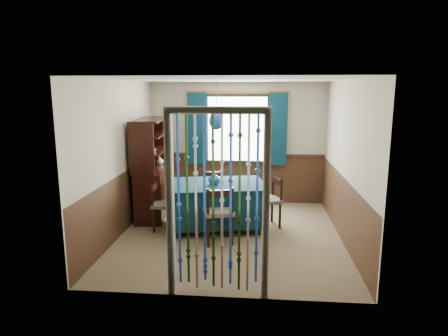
# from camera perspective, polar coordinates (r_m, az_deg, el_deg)

# --- Properties ---
(floor) EXTENTS (4.00, 4.00, 0.00)m
(floor) POSITION_cam_1_polar(r_m,az_deg,el_deg) (6.66, 0.87, -9.51)
(floor) COLOR brown
(floor) RESTS_ON ground
(ceiling) EXTENTS (4.00, 4.00, 0.00)m
(ceiling) POSITION_cam_1_polar(r_m,az_deg,el_deg) (6.23, 0.94, 12.52)
(ceiling) COLOR silver
(ceiling) RESTS_ON ground
(wall_back) EXTENTS (3.60, 0.00, 3.60)m
(wall_back) POSITION_cam_1_polar(r_m,az_deg,el_deg) (8.30, 1.91, 3.56)
(wall_back) COLOR #BBB299
(wall_back) RESTS_ON ground
(wall_front) EXTENTS (3.60, 0.00, 3.60)m
(wall_front) POSITION_cam_1_polar(r_m,az_deg,el_deg) (4.38, -1.01, -3.47)
(wall_front) COLOR #BBB299
(wall_front) RESTS_ON ground
(wall_left) EXTENTS (0.00, 4.00, 4.00)m
(wall_left) POSITION_cam_1_polar(r_m,az_deg,el_deg) (6.70, -14.64, 1.33)
(wall_left) COLOR #BBB299
(wall_left) RESTS_ON ground
(wall_right) EXTENTS (0.00, 4.00, 4.00)m
(wall_right) POSITION_cam_1_polar(r_m,az_deg,el_deg) (6.46, 17.05, 0.83)
(wall_right) COLOR #BBB299
(wall_right) RESTS_ON ground
(wainscot_back) EXTENTS (3.60, 0.00, 3.60)m
(wainscot_back) POSITION_cam_1_polar(r_m,az_deg,el_deg) (8.42, 1.87, -1.52)
(wainscot_back) COLOR #3F2718
(wainscot_back) RESTS_ON ground
(wainscot_front) EXTENTS (3.60, 0.00, 3.60)m
(wainscot_front) POSITION_cam_1_polar(r_m,az_deg,el_deg) (4.64, -0.96, -12.41)
(wainscot_front) COLOR #3F2718
(wainscot_front) RESTS_ON ground
(wainscot_left) EXTENTS (0.00, 4.00, 4.00)m
(wainscot_left) POSITION_cam_1_polar(r_m,az_deg,el_deg) (6.86, -14.21, -4.85)
(wainscot_left) COLOR #3F2718
(wainscot_left) RESTS_ON ground
(wainscot_right) EXTENTS (0.00, 4.00, 4.00)m
(wainscot_right) POSITION_cam_1_polar(r_m,az_deg,el_deg) (6.62, 16.55, -5.56)
(wainscot_right) COLOR #3F2718
(wainscot_right) RESTS_ON ground
(window) EXTENTS (1.32, 0.12, 1.42)m
(window) POSITION_cam_1_polar(r_m,az_deg,el_deg) (8.22, 1.91, 5.58)
(window) COLOR black
(window) RESTS_ON wall_back
(doorway) EXTENTS (1.16, 0.12, 2.18)m
(doorway) POSITION_cam_1_polar(r_m,az_deg,el_deg) (4.49, -0.92, -5.75)
(doorway) COLOR silver
(doorway) RESTS_ON ground
(dining_table) EXTENTS (1.82, 1.42, 0.78)m
(dining_table) POSITION_cam_1_polar(r_m,az_deg,el_deg) (6.86, -1.06, -4.92)
(dining_table) COLOR #0B2A3B
(dining_table) RESTS_ON floor
(chair_near) EXTENTS (0.55, 0.54, 0.92)m
(chair_near) POSITION_cam_1_polar(r_m,az_deg,el_deg) (6.18, -0.79, -6.41)
(chair_near) COLOR black
(chair_near) RESTS_ON floor
(chair_far) EXTENTS (0.43, 0.41, 0.83)m
(chair_far) POSITION_cam_1_polar(r_m,az_deg,el_deg) (7.59, -1.92, -3.40)
(chair_far) COLOR black
(chair_far) RESTS_ON floor
(chair_left) EXTENTS (0.40, 0.41, 0.82)m
(chair_left) POSITION_cam_1_polar(r_m,az_deg,el_deg) (6.84, -8.68, -5.22)
(chair_left) COLOR black
(chair_left) RESTS_ON floor
(chair_right) EXTENTS (0.54, 0.55, 0.87)m
(chair_right) POSITION_cam_1_polar(r_m,az_deg,el_deg) (6.98, 6.45, -4.59)
(chair_right) COLOR black
(chair_right) RESTS_ON floor
(sideboard) EXTENTS (0.62, 1.44, 1.83)m
(sideboard) POSITION_cam_1_polar(r_m,az_deg,el_deg) (7.64, -10.18, -2.06)
(sideboard) COLOR black
(sideboard) RESTS_ON floor
(pendant_lamp) EXTENTS (0.24, 0.24, 0.80)m
(pendant_lamp) POSITION_cam_1_polar(r_m,az_deg,el_deg) (6.61, -1.10, 6.80)
(pendant_lamp) COLOR olive
(pendant_lamp) RESTS_ON ceiling
(vase_table) EXTENTS (0.19, 0.19, 0.20)m
(vase_table) POSITION_cam_1_polar(r_m,az_deg,el_deg) (6.69, -1.40, -1.52)
(vase_table) COLOR #164299
(vase_table) RESTS_ON dining_table
(bowl_shelf) EXTENTS (0.19, 0.19, 0.05)m
(bowl_shelf) POSITION_cam_1_polar(r_m,az_deg,el_deg) (7.31, -10.31, 2.48)
(bowl_shelf) COLOR beige
(bowl_shelf) RESTS_ON sideboard
(vase_sideboard) EXTENTS (0.19, 0.19, 0.17)m
(vase_sideboard) POSITION_cam_1_polar(r_m,az_deg,el_deg) (7.88, -9.19, 1.15)
(vase_sideboard) COLOR beige
(vase_sideboard) RESTS_ON sideboard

